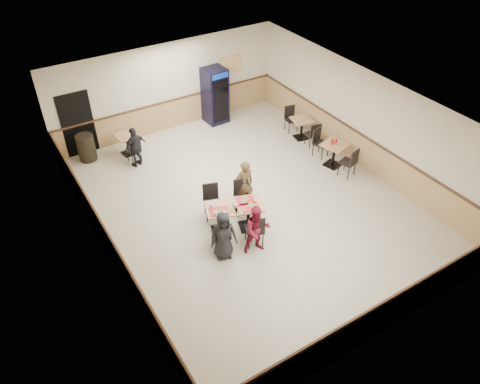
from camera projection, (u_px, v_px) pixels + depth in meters
ground at (248, 204)px, 13.04m from camera, size 10.00×10.00×0.00m
room_shell at (252, 130)px, 15.13m from camera, size 10.00×10.00×10.00m
main_table at (235, 214)px, 11.90m from camera, size 1.61×1.15×0.78m
main_chairs at (233, 215)px, 11.91m from camera, size 1.77×2.03×0.99m
diner_woman_left at (223, 236)px, 11.05m from camera, size 0.74×0.59×1.33m
diner_woman_right at (257, 230)px, 11.19m from camera, size 0.76×0.66×1.35m
diner_man_opposite at (244, 184)px, 12.54m from camera, size 0.57×0.41×1.46m
lone_diner at (135, 147)px, 14.15m from camera, size 0.83×0.53×1.31m
tabletop_clutter at (235, 207)px, 11.68m from camera, size 1.32×0.82×0.12m
side_table_near at (334, 151)px, 14.24m from camera, size 0.88×0.88×0.76m
side_table_near_chair_south at (348, 162)px, 13.84m from camera, size 0.55×0.55×0.96m
side_table_near_chair_north at (321, 143)px, 14.66m from camera, size 0.55×0.55×0.96m
side_table_far at (302, 126)px, 15.55m from camera, size 0.77×0.77×0.71m
side_table_far_chair_south at (312, 134)px, 15.18m from camera, size 0.48×0.48×0.90m
side_table_far_chair_north at (292, 119)px, 15.94m from camera, size 0.48×0.48×0.90m
condiment_caddy at (334, 141)px, 14.05m from camera, size 0.23×0.06×0.20m
back_table at (127, 141)px, 14.80m from camera, size 0.71×0.71×0.68m
back_table_chair_lone at (134, 150)px, 14.44m from camera, size 0.44×0.44×0.86m
pepsi_cooler at (215, 96)px, 16.17m from camera, size 0.77×0.78×1.96m
trash_bin at (86, 148)px, 14.54m from camera, size 0.54×0.54×0.86m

